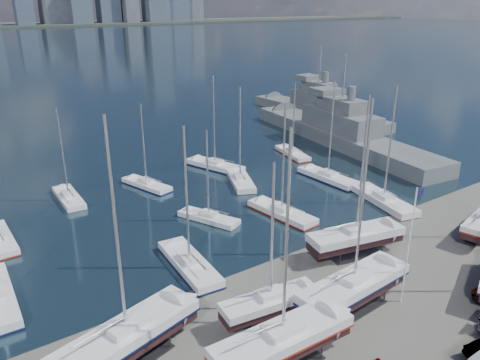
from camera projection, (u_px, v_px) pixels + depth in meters
ground at (376, 292)px, 43.29m from camera, size 1400.00×1400.00×0.00m
sailboat_cradle_0 at (127, 337)px, 34.19m from camera, size 12.18×6.17×18.73m
sailboat_cradle_1 at (283, 340)px, 33.88m from camera, size 11.35×3.49×18.04m
sailboat_cradle_2 at (270, 302)px, 38.50m from camera, size 8.80×3.51×14.12m
sailboat_cradle_3 at (354, 286)px, 40.25m from camera, size 11.73×3.89×18.49m
sailboat_cradle_4 at (356, 237)px, 48.97m from camera, size 10.85×5.10×17.01m
sailboat_moored_1 at (0, 240)px, 52.02m from camera, size 2.62×8.96×13.35m
sailboat_moored_2 at (69, 198)px, 63.13m from camera, size 2.80×8.86×13.25m
sailboat_moored_3 at (190, 265)px, 47.09m from camera, size 3.78×10.53×15.42m
sailboat_moored_4 at (209, 218)px, 57.28m from camera, size 5.24×8.18×12.01m
sailboat_moored_5 at (147, 185)px, 67.72m from camera, size 4.70×8.91×12.83m
sailboat_moored_6 at (282, 213)px, 58.67m from camera, size 3.86×10.16×14.82m
sailboat_moored_7 at (240, 181)px, 69.44m from camera, size 6.42×10.13×14.86m
sailboat_moored_8 at (215, 167)px, 75.48m from camera, size 6.06×10.74×15.49m
sailboat_moored_9 at (383, 201)px, 62.18m from camera, size 5.42×11.27×16.40m
sailboat_moored_10 at (328, 178)px, 70.41m from camera, size 3.29×10.51×15.57m
sailboat_moored_11 at (292, 154)px, 81.80m from camera, size 4.31×9.21×13.29m
naval_ship_east at (339, 134)px, 88.71m from camera, size 13.91×48.30×18.29m
naval_ship_west at (317, 110)px, 108.93m from camera, size 6.66×39.72×17.57m
flagpole at (410, 239)px, 39.72m from camera, size 0.98×0.12×11.02m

